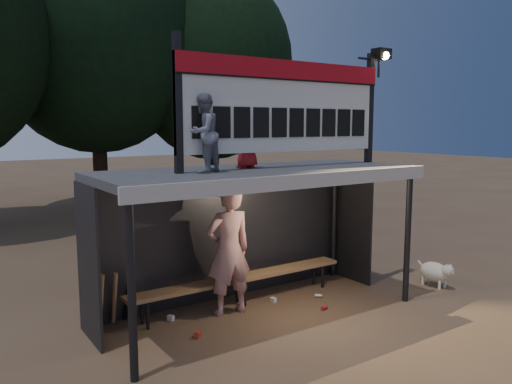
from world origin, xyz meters
TOP-DOWN VIEW (x-y plane):
  - ground at (0.00, 0.00)m, footprint 80.00×80.00m
  - player at (-0.38, 0.30)m, footprint 0.78×0.54m
  - child_a at (-1.01, -0.09)m, footprint 0.67×0.62m
  - child_b at (-0.11, 0.21)m, footprint 0.45×0.30m
  - dugout_shelter at (0.00, 0.24)m, footprint 5.10×2.08m
  - scoreboard_assembly at (0.56, -0.01)m, footprint 4.10×0.27m
  - bench at (0.00, 0.55)m, footprint 4.00×0.35m
  - tree_mid at (1.00, 11.50)m, footprint 7.22×7.22m
  - tree_right at (5.00, 10.50)m, footprint 6.08×6.08m
  - dog at (3.49, -0.71)m, footprint 0.36×0.81m
  - bats at (-2.06, 0.82)m, footprint 0.48×0.33m
  - litter at (0.02, 0.05)m, footprint 2.68×1.09m

SIDE VIEW (x-z plane):
  - ground at x=0.00m, z-range 0.00..0.00m
  - litter at x=0.02m, z-range 0.00..0.08m
  - dog at x=3.49m, z-range 0.03..0.53m
  - bats at x=-2.06m, z-range 0.01..0.85m
  - bench at x=0.00m, z-range 0.19..0.67m
  - player at x=-0.38m, z-range 0.00..2.06m
  - dugout_shelter at x=0.00m, z-range 0.69..3.01m
  - child_b at x=-0.11m, z-range 2.32..3.23m
  - child_a at x=-1.01m, z-range 2.32..3.42m
  - scoreboard_assembly at x=0.56m, z-range 2.33..4.32m
  - tree_right at x=5.00m, z-range 0.83..9.55m
  - tree_mid at x=1.00m, z-range 0.99..11.34m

